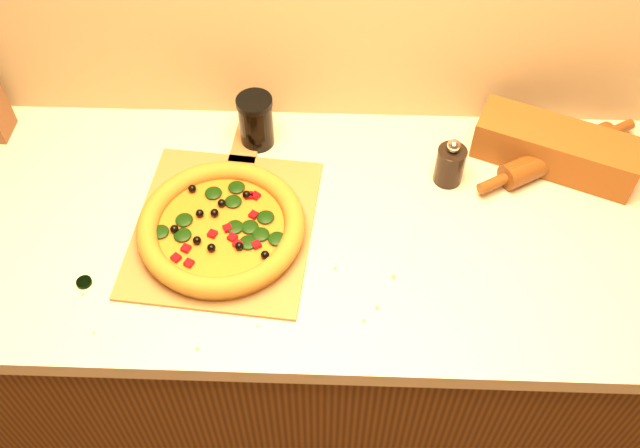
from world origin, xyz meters
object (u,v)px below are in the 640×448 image
Objects in this scene: pizza at (221,227)px; dark_jar at (256,121)px; pizza_peel at (226,221)px; rolling_pin at (558,155)px; pepper_grinder at (450,164)px.

pizza is 2.66× the size of dark_jar.
pizza is (-0.00, -0.04, 0.03)m from pizza_peel.
pizza_peel is at bearing -165.23° from rolling_pin.
pizza_peel is 4.39× the size of dark_jar.
dark_jar is (-0.42, 0.10, 0.02)m from pepper_grinder.
pepper_grinder is at bearing 21.56° from pizza_peel.
dark_jar reaches higher than pizza.
pizza is 0.28m from dark_jar.
pizza_peel is at bearing 87.66° from pizza.
pepper_grinder reaches higher than pizza.
pepper_grinder reaches higher than rolling_pin.
pepper_grinder is (0.47, 0.17, 0.02)m from pizza.
rolling_pin is at bearing 20.20° from pizza_peel.
pepper_grinder reaches higher than pizza_peel.
rolling_pin is at bearing 12.10° from pepper_grinder.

